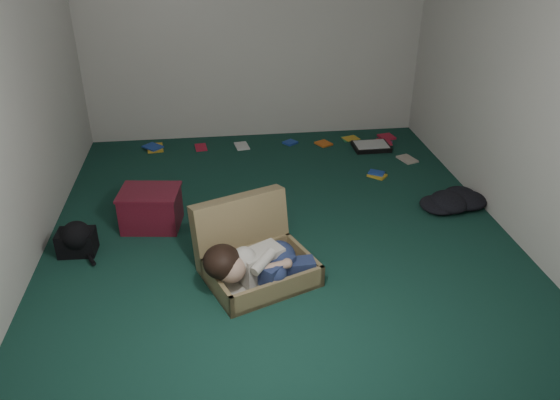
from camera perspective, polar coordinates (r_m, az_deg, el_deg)
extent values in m
plane|color=#153E33|center=(4.93, -0.22, -2.76)|extent=(4.50, 4.50, 0.00)
plane|color=silver|center=(6.57, -2.78, 17.43)|extent=(4.50, 0.00, 4.50)
plane|color=silver|center=(2.36, 6.49, -3.80)|extent=(4.50, 0.00, 4.50)
plane|color=silver|center=(4.61, -26.15, 9.81)|extent=(0.00, 4.50, 4.50)
plane|color=silver|center=(5.04, 23.47, 11.76)|extent=(0.00, 4.50, 4.50)
cube|color=olive|center=(4.19, -1.90, -7.57)|extent=(0.93, 0.80, 0.18)
cube|color=silver|center=(4.22, -1.89, -8.07)|extent=(0.84, 0.72, 0.02)
cube|color=olive|center=(4.36, -4.11, -3.10)|extent=(0.81, 0.51, 0.57)
cube|color=silver|center=(4.11, -2.05, -6.71)|extent=(0.38, 0.33, 0.24)
sphere|color=tan|center=(3.96, -5.09, -7.15)|extent=(0.21, 0.21, 0.21)
ellipsoid|color=black|center=(3.97, -6.07, -6.41)|extent=(0.28, 0.29, 0.24)
ellipsoid|color=navy|center=(4.18, -0.08, -6.00)|extent=(0.26, 0.29, 0.24)
cube|color=navy|center=(4.07, -0.35, -7.33)|extent=(0.31, 0.30, 0.16)
cube|color=navy|center=(4.14, 1.77, -7.06)|extent=(0.27, 0.15, 0.12)
sphere|color=white|center=(4.22, 2.78, -6.67)|extent=(0.12, 0.12, 0.12)
sphere|color=white|center=(4.18, 3.34, -7.33)|extent=(0.11, 0.11, 0.11)
cylinder|color=tan|center=(4.00, -0.40, -6.95)|extent=(0.21, 0.14, 0.07)
cube|color=maroon|center=(4.99, -13.31, -0.99)|extent=(0.54, 0.45, 0.33)
cube|color=maroon|center=(4.91, -13.54, 0.81)|extent=(0.56, 0.47, 0.02)
cube|color=black|center=(6.60, 9.50, 5.53)|extent=(0.42, 0.32, 0.05)
cube|color=white|center=(6.59, 9.52, 5.76)|extent=(0.38, 0.28, 0.01)
cube|color=gold|center=(6.67, -12.90, 5.28)|extent=(0.19, 0.14, 0.02)
cube|color=red|center=(6.60, -8.27, 5.48)|extent=(0.23, 0.22, 0.02)
cube|color=white|center=(6.59, -4.01, 5.67)|extent=(0.19, 0.22, 0.02)
cube|color=#2045AE|center=(6.67, 1.07, 6.01)|extent=(0.20, 0.22, 0.02)
cube|color=orange|center=(6.66, 4.58, 5.89)|extent=(0.23, 0.22, 0.02)
cube|color=#258A4F|center=(6.84, 7.37, 6.39)|extent=(0.20, 0.16, 0.02)
cube|color=#97256D|center=(6.72, 10.60, 5.71)|extent=(0.23, 0.23, 0.02)
cube|color=beige|center=(6.38, 13.15, 4.17)|extent=(0.17, 0.21, 0.02)
cube|color=gold|center=(5.92, 10.11, 2.52)|extent=(0.21, 0.23, 0.02)
cube|color=red|center=(6.96, 11.07, 6.46)|extent=(0.23, 0.21, 0.02)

